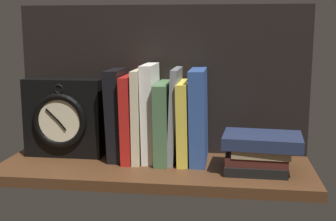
% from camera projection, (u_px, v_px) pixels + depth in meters
% --- Properties ---
extents(ground_plane, '(0.77, 0.27, 0.03)m').
position_uv_depth(ground_plane, '(154.00, 170.00, 1.11)').
color(ground_plane, '#4C2D19').
extents(back_panel, '(0.77, 0.01, 0.39)m').
position_uv_depth(back_panel, '(162.00, 80.00, 1.20)').
color(back_panel, black).
rests_on(back_panel, ground_plane).
extents(book_black_skeptic, '(0.05, 0.12, 0.23)m').
position_uv_depth(book_black_skeptic, '(118.00, 114.00, 1.15)').
color(book_black_skeptic, black).
rests_on(book_black_skeptic, ground_plane).
extents(book_red_requiem, '(0.03, 0.15, 0.22)m').
position_uv_depth(book_red_requiem, '(131.00, 117.00, 1.14)').
color(book_red_requiem, red).
rests_on(book_red_requiem, ground_plane).
extents(book_cream_twain, '(0.02, 0.14, 0.23)m').
position_uv_depth(book_cream_twain, '(140.00, 115.00, 1.14)').
color(book_cream_twain, beige).
rests_on(book_cream_twain, ground_plane).
extents(book_white_catcher, '(0.04, 0.12, 0.24)m').
position_uv_depth(book_white_catcher, '(151.00, 113.00, 1.13)').
color(book_white_catcher, silver).
rests_on(book_white_catcher, ground_plane).
extents(book_green_romantic, '(0.04, 0.16, 0.20)m').
position_uv_depth(book_green_romantic, '(164.00, 122.00, 1.13)').
color(book_green_romantic, '#476B44').
rests_on(book_green_romantic, ground_plane).
extents(book_gray_chess, '(0.03, 0.13, 0.23)m').
position_uv_depth(book_gray_chess, '(175.00, 115.00, 1.13)').
color(book_gray_chess, gray).
rests_on(book_gray_chess, ground_plane).
extents(book_yellow_seinlanguage, '(0.03, 0.15, 0.20)m').
position_uv_depth(book_yellow_seinlanguage, '(184.00, 122.00, 1.13)').
color(book_yellow_seinlanguage, gold).
rests_on(book_yellow_seinlanguage, ground_plane).
extents(book_blue_modern, '(0.04, 0.14, 0.23)m').
position_uv_depth(book_blue_modern, '(198.00, 116.00, 1.12)').
color(book_blue_modern, '#2D4C8E').
rests_on(book_blue_modern, ground_plane).
extents(framed_clock, '(0.20, 0.07, 0.20)m').
position_uv_depth(framed_clock, '(63.00, 118.00, 1.17)').
color(framed_clock, black).
rests_on(framed_clock, ground_plane).
extents(book_stack_side, '(0.19, 0.14, 0.09)m').
position_uv_depth(book_stack_side, '(259.00, 152.00, 1.05)').
color(book_stack_side, black).
rests_on(book_stack_side, ground_plane).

